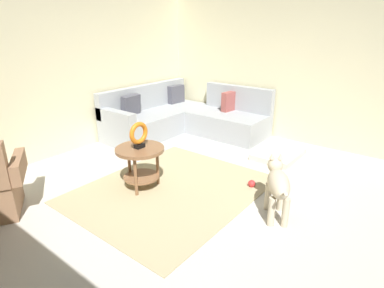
{
  "coord_description": "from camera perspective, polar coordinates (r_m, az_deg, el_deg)",
  "views": [
    {
      "loc": [
        -2.44,
        -1.66,
        1.93
      ],
      "look_at": [
        0.45,
        0.6,
        0.55
      ],
      "focal_mm": 29.39,
      "sensor_mm": 36.0,
      "label": 1
    }
  ],
  "objects": [
    {
      "name": "ground_plane",
      "position": [
        3.55,
        3.23,
        -13.28
      ],
      "size": [
        6.0,
        6.0,
        0.1
      ],
      "primitive_type": "cube",
      "color": "beige"
    },
    {
      "name": "wall_back",
      "position": [
        5.24,
        -24.46,
        12.46
      ],
      "size": [
        6.0,
        0.12,
        2.7
      ],
      "primitive_type": "cube",
      "color": "beige",
      "rests_on": "ground_plane"
    },
    {
      "name": "wall_right",
      "position": [
        5.66,
        21.39,
        13.35
      ],
      "size": [
        0.12,
        6.0,
        2.7
      ],
      "primitive_type": "cube",
      "color": "beige",
      "rests_on": "ground_plane"
    },
    {
      "name": "area_rug",
      "position": [
        4.0,
        -3.82,
        -8.22
      ],
      "size": [
        2.3,
        1.9,
        0.01
      ],
      "primitive_type": "cube",
      "color": "tan",
      "rests_on": "ground_plane"
    },
    {
      "name": "sectional_couch",
      "position": [
        5.99,
        -1.56,
        4.7
      ],
      "size": [
        2.2,
        2.25,
        0.88
      ],
      "color": "#9EA3A8",
      "rests_on": "ground_plane"
    },
    {
      "name": "side_table",
      "position": [
        3.93,
        -9.38,
        -2.35
      ],
      "size": [
        0.6,
        0.6,
        0.54
      ],
      "color": "brown",
      "rests_on": "ground_plane"
    },
    {
      "name": "torus_sculpture",
      "position": [
        3.82,
        -9.63,
        1.72
      ],
      "size": [
        0.28,
        0.08,
        0.33
      ],
      "color": "black",
      "rests_on": "side_table"
    },
    {
      "name": "dog_bed_mat",
      "position": [
        5.11,
        15.36,
        -1.83
      ],
      "size": [
        0.8,
        0.6,
        0.09
      ],
      "primitive_type": "cube",
      "color": "beige",
      "rests_on": "ground_plane"
    },
    {
      "name": "dog",
      "position": [
        3.44,
        15.28,
        -6.99
      ],
      "size": [
        0.75,
        0.49,
        0.63
      ],
      "rotation": [
        0.0,
        0.0,
        5.27
      ],
      "color": "beige",
      "rests_on": "ground_plane"
    },
    {
      "name": "dog_toy_ball",
      "position": [
        4.1,
        10.8,
        -7.08
      ],
      "size": [
        0.1,
        0.1,
        0.1
      ],
      "primitive_type": "sphere",
      "color": "red",
      "rests_on": "ground_plane"
    }
  ]
}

